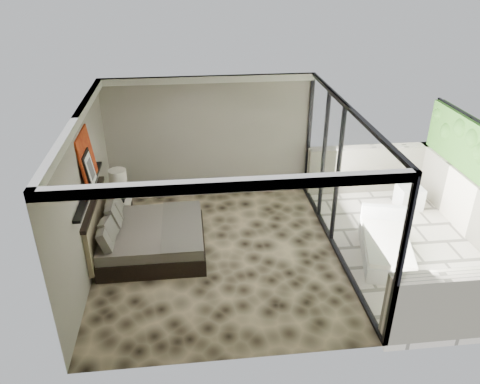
{
  "coord_description": "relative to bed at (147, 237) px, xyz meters",
  "views": [
    {
      "loc": [
        -0.42,
        -7.22,
        5.15
      ],
      "look_at": [
        0.45,
        0.4,
        1.13
      ],
      "focal_mm": 35.0,
      "sensor_mm": 36.0,
      "label": 1
    }
  ],
  "objects": [
    {
      "name": "nightstand",
      "position": [
        -0.65,
        1.21,
        -0.05
      ],
      "size": [
        0.66,
        0.66,
        0.55
      ],
      "primitive_type": "cube",
      "rotation": [
        0.0,
        0.0,
        -0.23
      ],
      "color": "black",
      "rests_on": "floor"
    },
    {
      "name": "ceiling",
      "position": [
        1.33,
        -0.32,
        2.46
      ],
      "size": [
        4.5,
        5.0,
        0.02
      ],
      "primitive_type": "cube",
      "color": "silver",
      "rests_on": "back_wall"
    },
    {
      "name": "abstract_canvas",
      "position": [
        -0.87,
        0.04,
        1.65
      ],
      "size": [
        0.13,
        0.9,
        0.9
      ],
      "primitive_type": "cube",
      "rotation": [
        0.0,
        -0.1,
        0.0
      ],
      "color": "red",
      "rests_on": "picture_ledge"
    },
    {
      "name": "floor",
      "position": [
        1.33,
        -0.32,
        -0.33
      ],
      "size": [
        5.0,
        5.0,
        0.0
      ],
      "primitive_type": "plane",
      "color": "black",
      "rests_on": "ground"
    },
    {
      "name": "terrace_slab",
      "position": [
        5.08,
        -0.32,
        -0.39
      ],
      "size": [
        3.0,
        5.0,
        0.12
      ],
      "primitive_type": "cube",
      "color": "beige",
      "rests_on": "ground"
    },
    {
      "name": "lounger",
      "position": [
        4.43,
        -0.65,
        -0.12
      ],
      "size": [
        1.26,
        1.86,
        0.67
      ],
      "rotation": [
        0.0,
        0.0,
        -0.26
      ],
      "color": "silver",
      "rests_on": "terrace_slab"
    },
    {
      "name": "glass_wall",
      "position": [
        3.58,
        -0.32,
        1.07
      ],
      "size": [
        0.08,
        5.0,
        2.8
      ],
      "primitive_type": "cube",
      "color": "white",
      "rests_on": "floor"
    },
    {
      "name": "framed_print",
      "position": [
        -0.81,
        -0.11,
        1.5
      ],
      "size": [
        0.11,
        0.5,
        0.6
      ],
      "primitive_type": "cube",
      "rotation": [
        0.0,
        -0.14,
        0.0
      ],
      "color": "black",
      "rests_on": "picture_ledge"
    },
    {
      "name": "table_lamp",
      "position": [
        -0.6,
        1.22,
        0.61
      ],
      "size": [
        0.36,
        0.36,
        0.65
      ],
      "color": "black",
      "rests_on": "nightstand"
    },
    {
      "name": "back_wall",
      "position": [
        1.33,
        2.17,
        1.07
      ],
      "size": [
        4.5,
        0.02,
        2.8
      ],
      "primitive_type": "cube",
      "color": "gray",
      "rests_on": "floor"
    },
    {
      "name": "ottoman",
      "position": [
        5.65,
        1.08,
        -0.07
      ],
      "size": [
        0.51,
        0.51,
        0.51
      ],
      "primitive_type": "cube",
      "rotation": [
        0.0,
        0.0,
        -0.01
      ],
      "color": "silver",
      "rests_on": "terrace_slab"
    },
    {
      "name": "picture_ledge",
      "position": [
        -0.85,
        -0.22,
        1.17
      ],
      "size": [
        0.12,
        2.2,
        0.05
      ],
      "primitive_type": "cube",
      "color": "black",
      "rests_on": "left_wall"
    },
    {
      "name": "left_wall",
      "position": [
        -0.91,
        -0.32,
        1.07
      ],
      "size": [
        0.02,
        5.0,
        2.8
      ],
      "primitive_type": "cube",
      "color": "gray",
      "rests_on": "floor"
    },
    {
      "name": "bed",
      "position": [
        0.0,
        0.0,
        0.0
      ],
      "size": [
        1.98,
        1.92,
        1.09
      ],
      "color": "black",
      "rests_on": "floor"
    }
  ]
}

